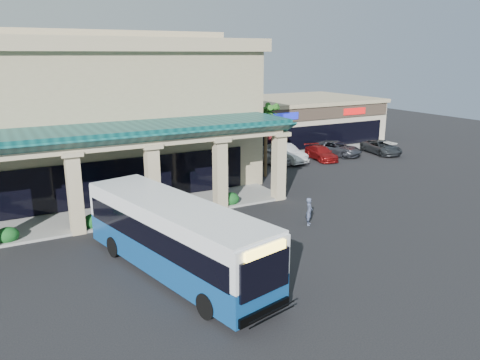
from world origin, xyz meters
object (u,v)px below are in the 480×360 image
car_gray (336,148)px  car_white (285,153)px  car_extra (381,147)px  car_red (321,153)px  car_silver (272,156)px  transit_bus (175,239)px  pedestrian (309,211)px

car_gray → car_white: bearing=155.1°
car_extra → car_gray: bearing=169.7°
car_white → car_red: size_ratio=1.15×
car_white → car_silver: bearing=177.9°
transit_bus → car_white: bearing=31.3°
car_silver → car_extra: (12.08, -1.57, -0.05)m
transit_bus → car_white: size_ratio=2.42×
car_white → car_extra: car_white is taller
pedestrian → car_red: 18.06m
car_silver → car_white: (1.41, 0.09, 0.11)m
pedestrian → car_silver: 16.05m
car_white → car_gray: (6.08, -0.07, -0.12)m
car_silver → car_white: 1.42m
pedestrian → car_extra: pedestrian is taller
transit_bus → car_red: size_ratio=2.77×
pedestrian → car_extra: size_ratio=0.34×
car_extra → transit_bus: bearing=-142.7°
transit_bus → car_silver: 23.17m
car_silver → car_gray: (7.49, 0.02, -0.01)m
car_gray → car_silver: bearing=155.9°
pedestrian → car_gray: bearing=-4.4°
car_red → car_gray: 2.63m
car_white → car_gray: 6.08m
pedestrian → car_gray: (14.16, 14.62, -0.12)m
car_red → car_extra: (7.07, -0.75, 0.03)m
car_white → transit_bus: bearing=-141.4°
transit_bus → car_gray: (23.41, 16.83, -0.99)m
car_silver → pedestrian: bearing=-134.2°
car_silver → car_white: car_white is taller
transit_bus → pedestrian: 9.55m
pedestrian → car_gray: 20.35m
car_silver → car_red: car_silver is taller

